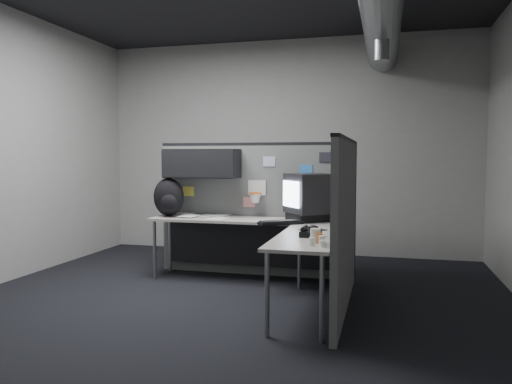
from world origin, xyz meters
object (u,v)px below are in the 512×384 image
(keyboard, at_px, (281,222))
(backpack, at_px, (169,198))
(desk, at_px, (262,233))
(phone, at_px, (310,233))
(monitor, at_px, (310,197))

(keyboard, bearing_deg, backpack, 176.14)
(desk, relative_size, backpack, 4.92)
(desk, distance_m, phone, 1.08)
(desk, xyz_separation_m, monitor, (0.50, 0.29, 0.39))
(desk, bearing_deg, phone, -51.48)
(monitor, relative_size, phone, 3.22)
(desk, xyz_separation_m, keyboard, (0.23, -0.09, 0.14))
(monitor, height_order, backpack, monitor)
(phone, height_order, backpack, backpack)
(desk, height_order, keyboard, keyboard)
(desk, bearing_deg, keyboard, -21.00)
(desk, distance_m, backpack, 1.32)
(desk, relative_size, keyboard, 4.71)
(phone, bearing_deg, keyboard, 131.89)
(keyboard, relative_size, backpack, 1.05)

